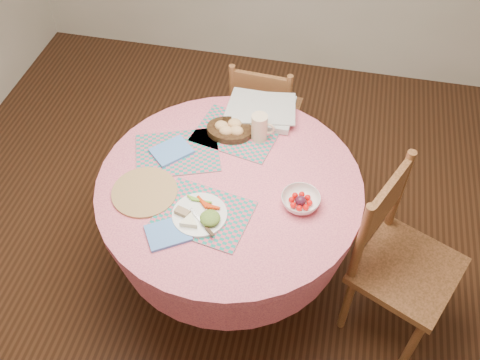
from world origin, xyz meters
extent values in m
plane|color=#331C0F|center=(0.00, 0.00, 0.00)|extent=(4.00, 4.00, 0.00)
cylinder|color=#F3717F|center=(0.00, 0.00, 0.73)|extent=(1.24, 1.24, 0.04)
cone|color=#F3717F|center=(0.00, 0.00, 0.56)|extent=(1.24, 1.24, 0.30)
cylinder|color=black|center=(0.00, 0.00, 0.22)|extent=(0.14, 0.14, 0.44)
cylinder|color=black|center=(0.00, 0.00, 0.03)|extent=(0.56, 0.56, 0.06)
cube|color=brown|center=(0.87, -0.11, 0.46)|extent=(0.58, 0.59, 0.04)
cylinder|color=brown|center=(0.95, -0.35, 0.23)|extent=(0.05, 0.05, 0.46)
cylinder|color=brown|center=(1.11, -0.02, 0.23)|extent=(0.05, 0.05, 0.46)
cylinder|color=brown|center=(0.64, -0.21, 0.23)|extent=(0.05, 0.05, 0.46)
cylinder|color=brown|center=(0.79, 0.13, 0.23)|extent=(0.05, 0.05, 0.46)
cylinder|color=brown|center=(0.62, -0.20, 0.72)|extent=(0.05, 0.05, 0.52)
cylinder|color=brown|center=(0.77, 0.14, 0.72)|extent=(0.05, 0.05, 0.52)
cube|color=brown|center=(0.70, -0.03, 0.82)|extent=(0.18, 0.35, 0.25)
cube|color=brown|center=(0.02, 0.89, 0.40)|extent=(0.42, 0.40, 0.04)
cylinder|color=brown|center=(0.19, 1.04, 0.20)|extent=(0.04, 0.04, 0.40)
cylinder|color=brown|center=(-0.13, 1.06, 0.20)|extent=(0.04, 0.04, 0.40)
cylinder|color=brown|center=(0.17, 0.73, 0.20)|extent=(0.04, 0.04, 0.40)
cylinder|color=brown|center=(-0.15, 0.75, 0.20)|extent=(0.04, 0.04, 0.40)
cylinder|color=brown|center=(0.17, 0.71, 0.63)|extent=(0.04, 0.04, 0.45)
cylinder|color=brown|center=(-0.15, 0.73, 0.63)|extent=(0.04, 0.04, 0.45)
cube|color=brown|center=(0.01, 0.72, 0.72)|extent=(0.32, 0.05, 0.22)
cube|color=#168072|center=(-0.07, -0.20, 0.75)|extent=(0.45, 0.36, 0.01)
cube|color=#168072|center=(-0.29, 0.13, 0.75)|extent=(0.48, 0.42, 0.01)
cube|color=#168072|center=(-0.04, 0.33, 0.75)|extent=(0.45, 0.38, 0.01)
cylinder|color=#A77B48|center=(-0.36, -0.14, 0.76)|extent=(0.30, 0.30, 0.01)
cube|color=#5082D0|center=(-0.19, -0.34, 0.76)|extent=(0.23, 0.21, 0.01)
cube|color=#5082D0|center=(-0.32, 0.13, 0.76)|extent=(0.23, 0.23, 0.01)
cylinder|color=white|center=(-0.08, -0.22, 0.76)|extent=(0.24, 0.24, 0.01)
ellipsoid|color=#356623|center=(-0.02, -0.23, 0.79)|extent=(0.11, 0.11, 0.04)
cylinder|color=#F2EDC2|center=(-0.09, -0.28, 0.78)|extent=(0.10, 0.10, 0.02)
cube|color=#8B6B50|center=(-0.15, -0.25, 0.78)|extent=(0.07, 0.05, 0.02)
cube|color=silver|center=(-0.06, -0.25, 0.77)|extent=(0.12, 0.11, 0.00)
cylinder|color=black|center=(-0.07, 0.32, 0.77)|extent=(0.23, 0.23, 0.03)
ellipsoid|color=#E6B275|center=(-0.11, 0.32, 0.81)|extent=(0.07, 0.06, 0.05)
ellipsoid|color=#E6B275|center=(-0.05, 0.35, 0.81)|extent=(0.07, 0.06, 0.05)
ellipsoid|color=#E6B275|center=(-0.03, 0.30, 0.81)|extent=(0.07, 0.06, 0.05)
ellipsoid|color=#E6B275|center=(-0.08, 0.29, 0.81)|extent=(0.07, 0.06, 0.05)
cylinder|color=beige|center=(0.08, 0.31, 0.83)|extent=(0.08, 0.08, 0.14)
torus|color=beige|center=(0.12, 0.31, 0.83)|extent=(0.07, 0.01, 0.07)
imported|color=white|center=(0.34, -0.06, 0.78)|extent=(0.19, 0.19, 0.05)
sphere|color=red|center=(0.38, -0.06, 0.77)|extent=(0.03, 0.03, 0.03)
sphere|color=red|center=(0.37, -0.03, 0.77)|extent=(0.03, 0.03, 0.03)
sphere|color=red|center=(0.34, -0.02, 0.77)|extent=(0.03, 0.03, 0.03)
sphere|color=red|center=(0.31, -0.03, 0.77)|extent=(0.03, 0.03, 0.03)
sphere|color=red|center=(0.30, -0.06, 0.77)|extent=(0.03, 0.03, 0.03)
sphere|color=red|center=(0.31, -0.09, 0.77)|extent=(0.03, 0.03, 0.03)
sphere|color=red|center=(0.34, -0.10, 0.77)|extent=(0.03, 0.03, 0.03)
sphere|color=red|center=(0.37, -0.09, 0.77)|extent=(0.03, 0.03, 0.03)
sphere|color=#3F1225|center=(0.34, -0.06, 0.78)|extent=(0.05, 0.05, 0.05)
cube|color=silver|center=(0.05, 0.50, 0.77)|extent=(0.34, 0.27, 0.03)
cube|color=silver|center=(0.07, 0.50, 0.80)|extent=(0.35, 0.29, 0.01)
camera|label=1|loc=(0.39, -1.58, 2.61)|focal=40.00mm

